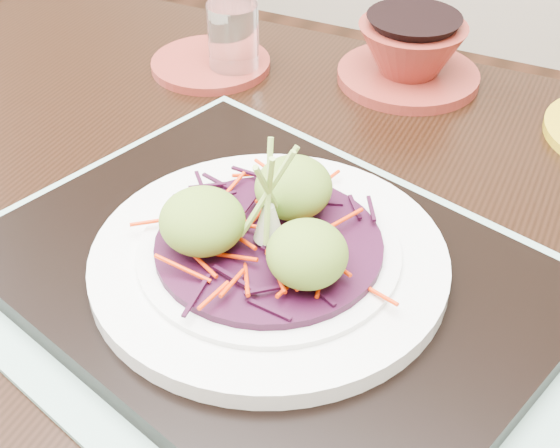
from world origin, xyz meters
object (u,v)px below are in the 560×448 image
at_px(dining_table, 286,296).
at_px(serving_tray, 269,277).
at_px(water_glass, 233,39).
at_px(terracotta_bowl_set, 410,56).
at_px(terracotta_side_plate, 211,64).
at_px(white_plate, 269,259).

height_order(dining_table, serving_tray, serving_tray).
distance_m(serving_tray, water_glass, 0.39).
xyz_separation_m(dining_table, serving_tray, (0.03, -0.09, 0.11)).
bearing_deg(dining_table, water_glass, 127.04).
relative_size(dining_table, water_glass, 13.59).
bearing_deg(terracotta_bowl_set, serving_tray, -87.95).
bearing_deg(water_glass, terracotta_side_plate, -176.08).
height_order(terracotta_side_plate, terracotta_bowl_set, terracotta_bowl_set).
bearing_deg(serving_tray, terracotta_bowl_set, 108.18).
distance_m(white_plate, terracotta_bowl_set, 0.40).
relative_size(serving_tray, terracotta_bowl_set, 2.01).
height_order(dining_table, white_plate, white_plate).
xyz_separation_m(serving_tray, white_plate, (-0.00, 0.00, 0.02)).
xyz_separation_m(water_glass, terracotta_bowl_set, (0.20, 0.07, -0.01)).
xyz_separation_m(white_plate, water_glass, (-0.21, 0.33, 0.01)).
relative_size(terracotta_side_plate, terracotta_bowl_set, 0.66).
bearing_deg(white_plate, serving_tray, -7.13).
bearing_deg(water_glass, terracotta_bowl_set, 20.23).
bearing_deg(white_plate, terracotta_side_plate, 126.86).
bearing_deg(terracotta_bowl_set, terracotta_side_plate, -161.91).
height_order(white_plate, water_glass, water_glass).
distance_m(dining_table, water_glass, 0.33).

